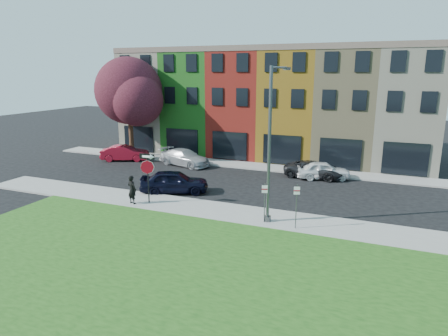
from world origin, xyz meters
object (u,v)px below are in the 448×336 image
at_px(stop_sign, 147,168).
at_px(man, 132,190).
at_px(sedan_near, 174,182).
at_px(street_lamp, 271,146).

bearing_deg(stop_sign, man, -149.71).
relative_size(sedan_near, street_lamp, 0.60).
relative_size(man, sedan_near, 0.36).
height_order(sedan_near, street_lamp, street_lamp).
distance_m(man, street_lamp, 9.42).
distance_m(stop_sign, man, 1.70).
xyz_separation_m(stop_sign, sedan_near, (0.26, 2.85, -1.59)).
height_order(stop_sign, sedan_near, stop_sign).
bearing_deg(man, street_lamp, -163.25).
distance_m(man, sedan_near, 3.58).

